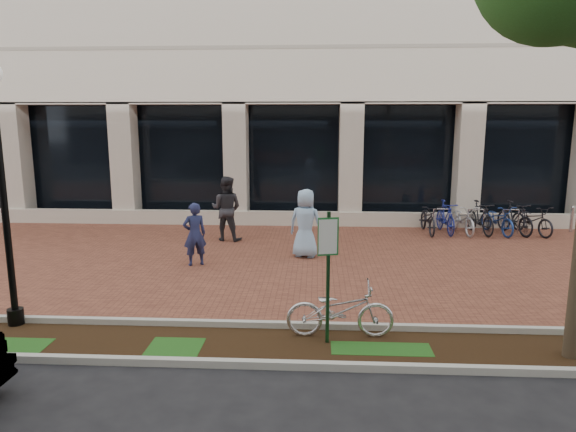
# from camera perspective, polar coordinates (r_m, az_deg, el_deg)

# --- Properties ---
(ground) EXTENTS (120.00, 120.00, 0.00)m
(ground) POSITION_cam_1_polar(r_m,az_deg,el_deg) (13.57, -0.39, -4.90)
(ground) COLOR black
(ground) RESTS_ON ground
(brick_plaza) EXTENTS (40.00, 9.00, 0.01)m
(brick_plaza) POSITION_cam_1_polar(r_m,az_deg,el_deg) (13.57, -0.39, -4.88)
(brick_plaza) COLOR brown
(brick_plaza) RESTS_ON ground
(planting_strip) EXTENTS (40.00, 1.50, 0.01)m
(planting_strip) POSITION_cam_1_polar(r_m,az_deg,el_deg) (8.64, -2.61, -14.22)
(planting_strip) COLOR black
(planting_strip) RESTS_ON ground
(curb_plaza_side) EXTENTS (40.00, 0.12, 0.12)m
(curb_plaza_side) POSITION_cam_1_polar(r_m,az_deg,el_deg) (9.30, -2.15, -11.98)
(curb_plaza_side) COLOR #AEADA4
(curb_plaza_side) RESTS_ON ground
(curb_street_side) EXTENTS (40.00, 0.12, 0.12)m
(curb_street_side) POSITION_cam_1_polar(r_m,az_deg,el_deg) (7.94, -3.18, -16.13)
(curb_street_side) COLOR #AEADA4
(curb_street_side) RESTS_ON ground
(parking_sign) EXTENTS (0.34, 0.07, 2.21)m
(parking_sign) POSITION_cam_1_polar(r_m,az_deg,el_deg) (8.27, 4.49, -4.91)
(parking_sign) COLOR #133519
(parking_sign) RESTS_ON ground
(lamppost) EXTENTS (0.36, 0.36, 4.57)m
(lamppost) POSITION_cam_1_polar(r_m,az_deg,el_deg) (10.07, -29.19, 3.25)
(lamppost) COLOR black
(lamppost) RESTS_ON ground
(locked_bicycle) EXTENTS (1.83, 0.68, 0.95)m
(locked_bicycle) POSITION_cam_1_polar(r_m,az_deg,el_deg) (8.84, 5.81, -10.35)
(locked_bicycle) COLOR silver
(locked_bicycle) RESTS_ON ground
(pedestrian_left) EXTENTS (0.70, 0.61, 1.61)m
(pedestrian_left) POSITION_cam_1_polar(r_m,az_deg,el_deg) (13.11, -10.33, -2.01)
(pedestrian_left) COLOR #1F254E
(pedestrian_left) RESTS_ON ground
(pedestrian_mid) EXTENTS (1.08, 0.91, 1.97)m
(pedestrian_mid) POSITION_cam_1_polar(r_m,az_deg,el_deg) (15.67, -6.87, 0.82)
(pedestrian_mid) COLOR #29292E
(pedestrian_mid) RESTS_ON ground
(pedestrian_right) EXTENTS (1.03, 0.81, 1.85)m
(pedestrian_right) POSITION_cam_1_polar(r_m,az_deg,el_deg) (13.66, 1.96, -0.82)
(pedestrian_right) COLOR #95BADE
(pedestrian_right) RESTS_ON ground
(bollard) EXTENTS (0.12, 0.12, 0.88)m
(bollard) POSITION_cam_1_polar(r_m,az_deg,el_deg) (19.20, 29.00, -0.27)
(bollard) COLOR silver
(bollard) RESTS_ON ground
(bike_rack_cluster) EXTENTS (4.25, 1.94, 1.07)m
(bike_rack_cluster) POSITION_cam_1_polar(r_m,az_deg,el_deg) (17.67, 20.55, -0.27)
(bike_rack_cluster) COLOR black
(bike_rack_cluster) RESTS_ON ground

